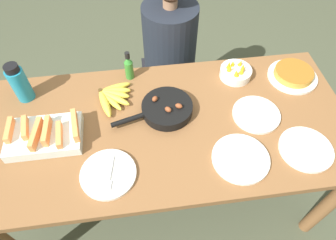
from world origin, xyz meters
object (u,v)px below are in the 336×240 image
object	(u,v)px
empty_plate_far_right	(256,114)
melon_tray	(45,135)
empty_plate_mid_edge	(306,149)
frittata_plate_center	(293,74)
hot_sauce_bottle	(129,67)
banana_bunch	(112,96)
empty_plate_near_front	(241,158)
empty_plate_far_left	(108,174)
skillet	(166,109)
fruit_bowl_mango	(236,72)
person_figure	(170,67)
water_bottle	(20,83)

from	to	relation	value
empty_plate_far_right	melon_tray	bearing A→B (deg)	-179.58
melon_tray	empty_plate_mid_edge	xyz separation A→B (m)	(1.14, -0.21, -0.03)
frittata_plate_center	hot_sauce_bottle	xyz separation A→B (m)	(-0.86, 0.12, 0.05)
banana_bunch	empty_plate_near_front	size ratio (longest dim) A/B	0.93
empty_plate_mid_edge	empty_plate_near_front	bearing A→B (deg)	-178.51
banana_bunch	hot_sauce_bottle	xyz separation A→B (m)	(0.10, 0.14, 0.05)
frittata_plate_center	empty_plate_far_left	world-z (taller)	frittata_plate_center
banana_bunch	skillet	bearing A→B (deg)	-26.19
empty_plate_far_right	fruit_bowl_mango	xyz separation A→B (m)	(-0.03, 0.28, 0.02)
skillet	empty_plate_far_left	world-z (taller)	skillet
skillet	person_figure	size ratio (longest dim) A/B	0.34
water_bottle	frittata_plate_center	bearing A→B (deg)	-1.91
melon_tray	fruit_bowl_mango	bearing A→B (deg)	16.48
banana_bunch	person_figure	bearing A→B (deg)	53.79
melon_tray	skillet	distance (m)	0.56
empty_plate_far_right	person_figure	size ratio (longest dim) A/B	0.19
person_figure	empty_plate_far_right	bearing A→B (deg)	-65.27
skillet	empty_plate_near_front	xyz separation A→B (m)	(0.28, -0.30, -0.02)
banana_bunch	empty_plate_near_front	xyz separation A→B (m)	(0.54, -0.43, -0.01)
empty_plate_near_front	person_figure	bearing A→B (deg)	100.96
empty_plate_far_left	empty_plate_far_right	xyz separation A→B (m)	(0.71, 0.22, 0.00)
empty_plate_near_front	empty_plate_far_right	size ratio (longest dim) A/B	1.09
skillet	empty_plate_far_right	world-z (taller)	skillet
skillet	empty_plate_near_front	distance (m)	0.42
frittata_plate_center	water_bottle	world-z (taller)	water_bottle
banana_bunch	empty_plate_mid_edge	world-z (taller)	banana_bunch
empty_plate_far_left	water_bottle	xyz separation A→B (m)	(-0.40, 0.50, 0.09)
frittata_plate_center	skillet	bearing A→B (deg)	-168.04
empty_plate_far_right	person_figure	distance (m)	0.82
melon_tray	hot_sauce_bottle	world-z (taller)	hot_sauce_bottle
banana_bunch	fruit_bowl_mango	xyz separation A→B (m)	(0.65, 0.07, 0.01)
empty_plate_far_left	person_figure	xyz separation A→B (m)	(0.39, 0.92, -0.29)
melon_tray	empty_plate_near_front	xyz separation A→B (m)	(0.84, -0.22, -0.03)
frittata_plate_center	hot_sauce_bottle	distance (m)	0.87
empty_plate_near_front	person_figure	size ratio (longest dim) A/B	0.21
banana_bunch	person_figure	size ratio (longest dim) A/B	0.20
empty_plate_far_right	frittata_plate_center	bearing A→B (deg)	39.65
banana_bunch	fruit_bowl_mango	world-z (taller)	fruit_bowl_mango
skillet	empty_plate_mid_edge	world-z (taller)	skillet
empty_plate_near_front	water_bottle	xyz separation A→B (m)	(-0.97, 0.50, 0.09)
empty_plate_far_right	fruit_bowl_mango	size ratio (longest dim) A/B	1.37
banana_bunch	person_figure	distance (m)	0.68
banana_bunch	melon_tray	world-z (taller)	melon_tray
empty_plate_far_right	hot_sauce_bottle	size ratio (longest dim) A/B	1.37
empty_plate_far_left	empty_plate_mid_edge	bearing A→B (deg)	0.40
hot_sauce_bottle	empty_plate_near_front	bearing A→B (deg)	-52.13
fruit_bowl_mango	person_figure	bearing A→B (deg)	124.58
banana_bunch	frittata_plate_center	bearing A→B (deg)	1.29
banana_bunch	empty_plate_far_right	bearing A→B (deg)	-16.57
empty_plate_far_left	water_bottle	world-z (taller)	water_bottle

